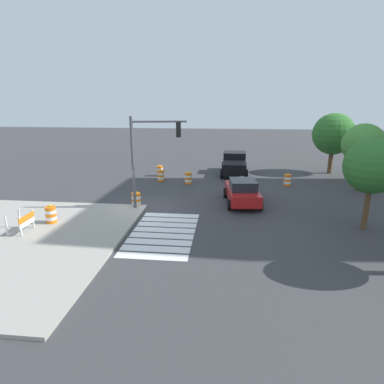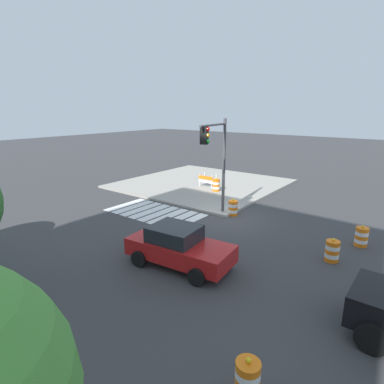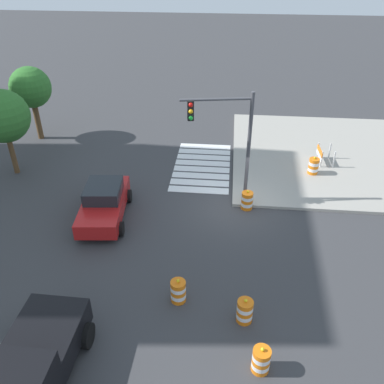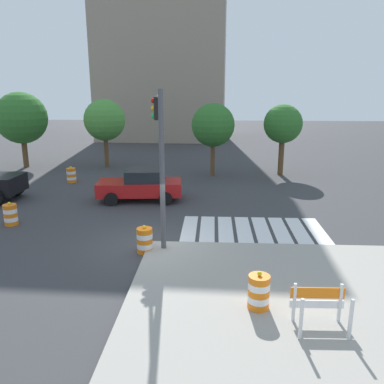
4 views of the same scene
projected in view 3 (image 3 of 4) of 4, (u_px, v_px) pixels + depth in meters
ground_plane at (232, 207)px, 19.94m from camera, size 120.00×120.00×0.00m
sidewalk_corner at (333, 156)px, 24.45m from camera, size 12.00×12.00×0.15m
crosswalk_stripes at (202, 166)px, 23.44m from camera, size 5.85×3.20×0.02m
sports_car at (104, 202)px, 18.81m from camera, size 4.46×2.46×1.63m
pickup_truck at (23, 380)px, 11.08m from camera, size 5.18×2.41×1.92m
traffic_barrel_near_corner at (261, 360)px, 12.20m from camera, size 0.56×0.56×1.02m
traffic_barrel_crosswalk_end at (245, 311)px, 13.80m from camera, size 0.56×0.56×1.02m
traffic_barrel_median_near at (247, 200)px, 19.59m from camera, size 0.56×0.56×1.02m
traffic_barrel_far_curb at (178, 291)px, 14.58m from camera, size 0.56×0.56×1.02m
traffic_barrel_on_sidewalk at (313, 166)px, 22.23m from camera, size 0.56×0.56×1.02m
construction_barricade at (322, 154)px, 23.24m from camera, size 1.30×0.81×1.00m
traffic_light_pole at (225, 130)px, 18.22m from camera, size 0.84×3.25×5.50m
street_tree_streetside_near at (31, 88)px, 24.96m from camera, size 2.53×2.53×4.69m
street_tree_streetside_far at (3, 117)px, 21.07m from camera, size 2.81×2.81×4.77m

